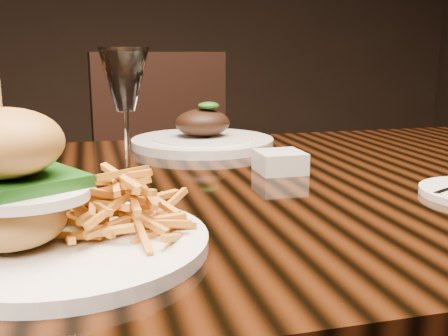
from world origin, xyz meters
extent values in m
cube|color=black|center=(0.00, 0.00, 0.73)|extent=(1.60, 0.90, 0.04)
cube|color=black|center=(0.74, 0.39, 0.35)|extent=(0.06, 0.06, 0.71)
cylinder|color=silver|center=(-0.19, -0.24, 0.76)|extent=(0.29, 0.29, 0.01)
ellipsoid|color=olive|center=(-0.24, -0.25, 0.79)|extent=(0.11, 0.11, 0.05)
ellipsoid|color=silver|center=(-0.23, -0.26, 0.82)|extent=(0.12, 0.10, 0.01)
ellipsoid|color=orange|center=(-0.20, -0.26, 0.82)|extent=(0.02, 0.02, 0.01)
cube|color=#235A16|center=(-0.24, -0.25, 0.83)|extent=(0.16, 0.15, 0.01)
ellipsoid|color=#A36A2D|center=(-0.24, -0.25, 0.87)|extent=(0.11, 0.11, 0.07)
cylinder|color=olive|center=(-0.24, -0.25, 0.90)|extent=(0.00, 0.00, 0.09)
cube|color=silver|center=(0.15, 0.05, 0.77)|extent=(0.09, 0.09, 0.04)
cylinder|color=white|center=(-0.11, 0.05, 0.75)|extent=(0.07, 0.07, 0.00)
cylinder|color=white|center=(-0.11, 0.05, 0.81)|extent=(0.01, 0.01, 0.11)
cone|color=white|center=(-0.11, 0.05, 0.91)|extent=(0.08, 0.08, 0.10)
cylinder|color=silver|center=(0.07, 0.32, 0.76)|extent=(0.31, 0.31, 0.02)
cylinder|color=silver|center=(0.07, 0.32, 0.76)|extent=(0.22, 0.22, 0.02)
ellipsoid|color=black|center=(0.07, 0.32, 0.80)|extent=(0.12, 0.10, 0.06)
ellipsoid|color=#235A16|center=(0.08, 0.31, 0.84)|extent=(0.05, 0.03, 0.02)
cube|color=black|center=(0.10, 0.80, 0.45)|extent=(0.51, 0.51, 0.06)
cube|color=black|center=(0.07, 1.01, 0.70)|extent=(0.46, 0.11, 0.50)
cylinder|color=black|center=(-0.07, 0.59, 0.23)|extent=(0.04, 0.04, 0.45)
cylinder|color=black|center=(0.31, 0.63, 0.23)|extent=(0.04, 0.04, 0.45)
cylinder|color=black|center=(-0.11, 0.97, 0.23)|extent=(0.04, 0.04, 0.45)
cylinder|color=black|center=(0.26, 1.01, 0.23)|extent=(0.04, 0.04, 0.45)
camera|label=1|loc=(-0.17, -0.77, 0.95)|focal=42.00mm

